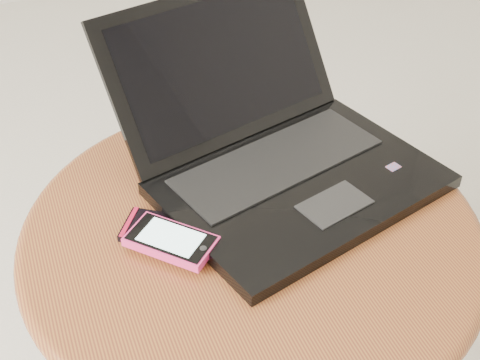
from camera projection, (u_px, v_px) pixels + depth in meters
name	position (u px, v px, depth m)	size (l,w,h in m)	color
table	(251.00, 278.00, 0.97)	(0.63, 0.63, 0.50)	#5C2815
laptop	(276.00, 149.00, 0.97)	(0.47, 0.48, 0.22)	black
phone_black	(166.00, 230.00, 0.88)	(0.13, 0.11, 0.01)	black
phone_pink	(171.00, 241.00, 0.85)	(0.12, 0.12, 0.01)	#E62D74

